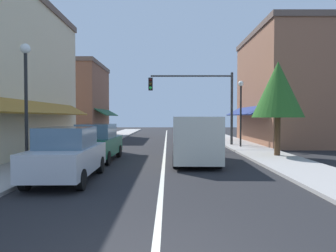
# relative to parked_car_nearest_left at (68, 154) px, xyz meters

# --- Properties ---
(ground_plane) EXTENTS (80.00, 80.00, 0.00)m
(ground_plane) POSITION_rel_parked_car_nearest_left_xyz_m (3.11, 12.06, -0.88)
(ground_plane) COLOR black
(sidewalk_left) EXTENTS (2.60, 56.00, 0.12)m
(sidewalk_left) POSITION_rel_parked_car_nearest_left_xyz_m (-2.39, 12.06, -0.82)
(sidewalk_left) COLOR #A39E99
(sidewalk_left) RESTS_ON ground
(sidewalk_right) EXTENTS (2.60, 56.00, 0.12)m
(sidewalk_right) POSITION_rel_parked_car_nearest_left_xyz_m (8.61, 12.06, -0.82)
(sidewalk_right) COLOR #A39E99
(sidewalk_right) RESTS_ON ground
(lane_center_stripe) EXTENTS (0.14, 52.00, 0.01)m
(lane_center_stripe) POSITION_rel_parked_car_nearest_left_xyz_m (3.11, 12.06, -0.88)
(lane_center_stripe) COLOR silver
(lane_center_stripe) RESTS_ON ground
(storefront_right_block) EXTENTS (6.38, 10.20, 8.75)m
(storefront_right_block) POSITION_rel_parked_car_nearest_left_xyz_m (12.44, 14.06, 3.50)
(storefront_right_block) COLOR #8E5B42
(storefront_right_block) RESTS_ON ground
(storefront_far_left) EXTENTS (7.04, 8.20, 7.68)m
(storefront_far_left) POSITION_rel_parked_car_nearest_left_xyz_m (-6.55, 22.06, 2.96)
(storefront_far_left) COLOR brown
(storefront_far_left) RESTS_ON ground
(parked_car_nearest_left) EXTENTS (1.85, 4.13, 1.77)m
(parked_car_nearest_left) POSITION_rel_parked_car_nearest_left_xyz_m (0.00, 0.00, 0.00)
(parked_car_nearest_left) COLOR #B7BABF
(parked_car_nearest_left) RESTS_ON ground
(parked_car_second_left) EXTENTS (1.86, 4.14, 1.77)m
(parked_car_second_left) POSITION_rel_parked_car_nearest_left_xyz_m (-0.09, 4.56, 0.00)
(parked_car_second_left) COLOR #0F4C33
(parked_car_second_left) RESTS_ON ground
(van_in_lane) EXTENTS (2.09, 5.22, 2.12)m
(van_in_lane) POSITION_rel_parked_car_nearest_left_xyz_m (4.54, 4.05, 0.27)
(van_in_lane) COLOR beige
(van_in_lane) RESTS_ON ground
(traffic_signal_mast_arm) EXTENTS (6.09, 0.50, 5.31)m
(traffic_signal_mast_arm) POSITION_rel_parked_car_nearest_left_xyz_m (5.69, 11.90, 2.83)
(traffic_signal_mast_arm) COLOR #333333
(traffic_signal_mast_arm) RESTS_ON ground
(street_lamp_left_near) EXTENTS (0.36, 0.36, 4.77)m
(street_lamp_left_near) POSITION_rel_parked_car_nearest_left_xyz_m (-1.87, 1.13, 2.34)
(street_lamp_left_near) COLOR black
(street_lamp_left_near) RESTS_ON ground
(street_lamp_right_mid) EXTENTS (0.36, 0.36, 4.53)m
(street_lamp_right_mid) POSITION_rel_parked_car_nearest_left_xyz_m (8.19, 10.42, 2.20)
(street_lamp_right_mid) COLOR black
(street_lamp_right_mid) RESTS_ON ground
(tree_right_near) EXTENTS (2.63, 2.63, 4.97)m
(tree_right_near) POSITION_rel_parked_car_nearest_left_xyz_m (8.97, 5.74, 2.62)
(tree_right_near) COLOR #4C331E
(tree_right_near) RESTS_ON ground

